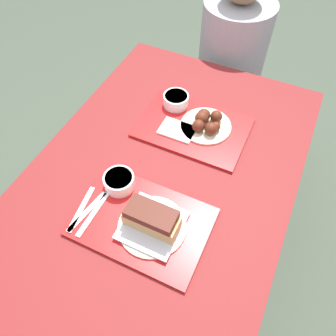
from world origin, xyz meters
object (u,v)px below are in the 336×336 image
object	(u,v)px
bowl_coleslaw_near	(119,181)
bowl_coleslaw_far	(176,100)
person_seated_across	(234,45)
wings_plate_far	(206,123)
tray_far	(193,127)
tray_near	(142,222)
brisket_sandwich_plate	(152,221)

from	to	relation	value
bowl_coleslaw_near	bowl_coleslaw_far	xyz separation A→B (m)	(0.01, 0.44, 0.00)
bowl_coleslaw_far	person_seated_across	bearing A→B (deg)	83.10
bowl_coleslaw_near	person_seated_across	bearing A→B (deg)	85.68
bowl_coleslaw_near	bowl_coleslaw_far	distance (m)	0.44
bowl_coleslaw_near	bowl_coleslaw_far	bearing A→B (deg)	88.99
bowl_coleslaw_near	wings_plate_far	world-z (taller)	wings_plate_far
person_seated_across	tray_far	bearing A→B (deg)	-86.20
tray_near	person_seated_across	bearing A→B (deg)	92.84
tray_far	bowl_coleslaw_near	world-z (taller)	bowl_coleslaw_near
person_seated_across	wings_plate_far	bearing A→B (deg)	-82.05
bowl_coleslaw_near	brisket_sandwich_plate	xyz separation A→B (m)	(0.17, -0.09, 0.01)
brisket_sandwich_plate	person_seated_across	xyz separation A→B (m)	(-0.09, 1.09, -0.07)
bowl_coleslaw_far	tray_far	bearing A→B (deg)	-36.97
person_seated_across	tray_near	bearing A→B (deg)	-87.16
bowl_coleslaw_near	brisket_sandwich_plate	size ratio (longest dim) A/B	0.48
brisket_sandwich_plate	bowl_coleslaw_far	xyz separation A→B (m)	(-0.16, 0.53, -0.01)
bowl_coleslaw_far	bowl_coleslaw_near	bearing A→B (deg)	-91.01
wings_plate_far	person_seated_across	bearing A→B (deg)	97.95
tray_near	person_seated_across	xyz separation A→B (m)	(-0.05, 1.09, -0.03)
tray_far	wings_plate_far	bearing A→B (deg)	22.36
tray_far	bowl_coleslaw_near	distance (m)	0.38
tray_far	bowl_coleslaw_far	world-z (taller)	bowl_coleslaw_far
tray_far	bowl_coleslaw_near	size ratio (longest dim) A/B	4.03
brisket_sandwich_plate	person_seated_across	distance (m)	1.10
tray_near	bowl_coleslaw_far	bearing A→B (deg)	103.05
brisket_sandwich_plate	bowl_coleslaw_far	distance (m)	0.55
bowl_coleslaw_near	tray_far	bearing A→B (deg)	71.62
bowl_coleslaw_near	person_seated_across	world-z (taller)	person_seated_across
bowl_coleslaw_far	wings_plate_far	distance (m)	0.17
tray_near	bowl_coleslaw_far	world-z (taller)	bowl_coleslaw_far
bowl_coleslaw_near	wings_plate_far	distance (m)	0.41
tray_far	wings_plate_far	xyz separation A→B (m)	(0.04, 0.02, 0.03)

